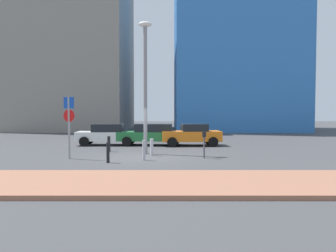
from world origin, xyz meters
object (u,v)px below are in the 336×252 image
(parking_sign_post, at_px, (70,120))
(traffic_bollard_edge, at_px, (153,147))
(street_lamp, at_px, (146,77))
(traffic_bollard_near, at_px, (110,144))
(parked_car_white, at_px, (109,134))
(traffic_bollard_mid, at_px, (145,150))
(parked_car_orange, at_px, (193,134))
(parking_meter, at_px, (205,141))
(traffic_bollard_far, at_px, (109,153))
(parked_car_green, at_px, (153,134))

(parking_sign_post, relative_size, traffic_bollard_edge, 3.41)
(street_lamp, height_order, traffic_bollard_near, street_lamp)
(parking_sign_post, xyz_separation_m, traffic_bollard_near, (1.40, 2.93, -1.46))
(parked_car_white, relative_size, traffic_bollard_mid, 4.34)
(parking_sign_post, bearing_deg, traffic_bollard_edge, 16.73)
(parked_car_orange, height_order, traffic_bollard_edge, parked_car_orange)
(parking_meter, relative_size, traffic_bollard_edge, 1.50)
(parked_car_orange, distance_m, parking_sign_post, 9.01)
(parked_car_orange, xyz_separation_m, parking_sign_post, (-6.36, -6.28, 1.15))
(street_lamp, xyz_separation_m, traffic_bollard_far, (-1.47, -3.15, -3.70))
(traffic_bollard_mid, height_order, traffic_bollard_far, traffic_bollard_mid)
(parking_meter, height_order, street_lamp, street_lamp)
(parked_car_green, distance_m, traffic_bollard_far, 7.95)
(parked_car_green, height_order, traffic_bollard_far, parked_car_green)
(street_lamp, height_order, traffic_bollard_edge, street_lamp)
(parked_car_orange, bearing_deg, traffic_bollard_edge, -115.51)
(traffic_bollard_near, bearing_deg, traffic_bollard_edge, -34.64)
(parked_car_green, relative_size, parked_car_orange, 1.15)
(parked_car_orange, height_order, parking_meter, parked_car_orange)
(street_lamp, bearing_deg, traffic_bollard_near, 154.84)
(parking_meter, bearing_deg, parking_sign_post, -178.05)
(parked_car_green, height_order, parking_sign_post, parking_sign_post)
(traffic_bollard_mid, height_order, traffic_bollard_edge, traffic_bollard_mid)
(parked_car_orange, xyz_separation_m, street_lamp, (-2.80, -4.36, 3.41))
(street_lamp, height_order, traffic_bollard_far, street_lamp)
(parked_car_orange, height_order, traffic_bollard_mid, parked_car_orange)
(parked_car_orange, relative_size, traffic_bollard_mid, 4.20)
(traffic_bollard_near, distance_m, traffic_bollard_mid, 4.10)
(parking_meter, xyz_separation_m, street_lamp, (-2.99, 1.69, 3.30))
(parking_meter, height_order, traffic_bollard_mid, parking_meter)
(parking_sign_post, bearing_deg, street_lamp, 28.28)
(parked_car_orange, distance_m, traffic_bollard_far, 8.65)
(traffic_bollard_near, height_order, traffic_bollard_far, traffic_bollard_far)
(parked_car_orange, relative_size, parking_sign_post, 1.33)
(parked_car_white, height_order, parking_sign_post, parking_sign_post)
(parked_car_green, bearing_deg, parking_meter, -65.77)
(street_lamp, relative_size, traffic_bollard_edge, 8.00)
(parked_car_white, relative_size, traffic_bollard_edge, 4.68)
(parked_car_green, bearing_deg, traffic_bollard_mid, -90.50)
(parking_sign_post, relative_size, street_lamp, 0.43)
(street_lamp, distance_m, traffic_bollard_far, 5.08)
(traffic_bollard_mid, bearing_deg, parked_car_green, 89.50)
(parked_car_white, relative_size, parking_meter, 3.13)
(parked_car_white, height_order, parked_car_orange, parked_car_orange)
(parked_car_white, relative_size, street_lamp, 0.59)
(street_lamp, height_order, traffic_bollard_mid, street_lamp)
(parked_car_orange, distance_m, traffic_bollard_mid, 7.30)
(parked_car_green, bearing_deg, traffic_bollard_far, -101.74)
(parking_meter, distance_m, street_lamp, 4.76)
(traffic_bollard_far, height_order, traffic_bollard_edge, traffic_bollard_far)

